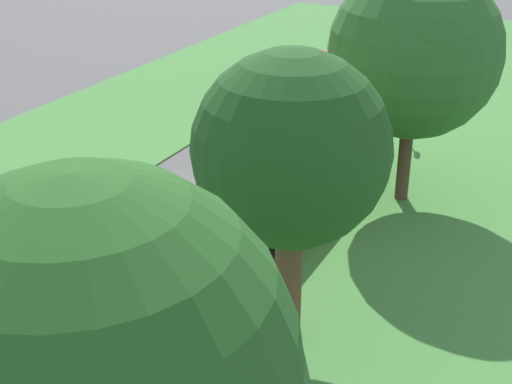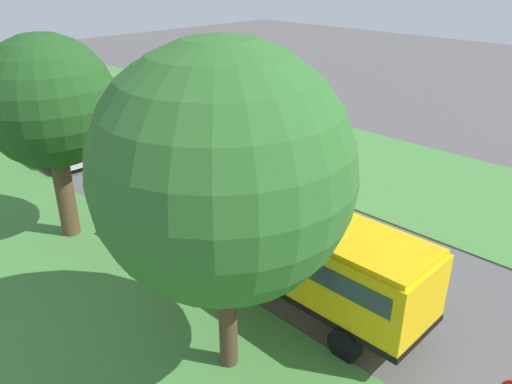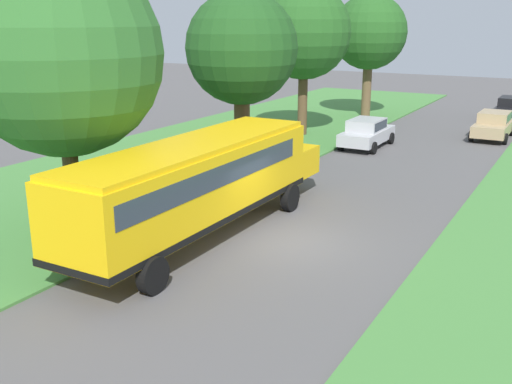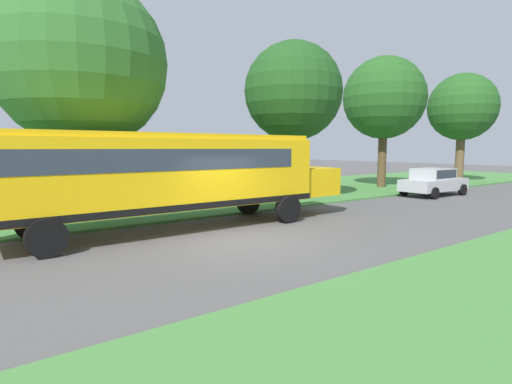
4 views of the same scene
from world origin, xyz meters
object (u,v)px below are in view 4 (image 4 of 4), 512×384
at_px(school_bus, 173,172).
at_px(oak_tree_roadside_mid, 292,94).
at_px(oak_tree_across_road, 462,107).
at_px(oak_tree_beside_bus, 85,60).
at_px(oak_tree_far_end, 384,98).
at_px(car_silver_nearest, 433,180).

distance_m(school_bus, oak_tree_roadside_mid, 9.44).
distance_m(oak_tree_roadside_mid, oak_tree_across_road, 17.91).
height_order(oak_tree_beside_bus, oak_tree_across_road, oak_tree_beside_bus).
relative_size(school_bus, oak_tree_across_road, 1.47).
bearing_deg(oak_tree_far_end, school_bus, -74.87).
height_order(school_bus, oak_tree_beside_bus, oak_tree_beside_bus).
bearing_deg(oak_tree_roadside_mid, oak_tree_beside_bus, -92.38).
distance_m(oak_tree_beside_bus, oak_tree_roadside_mid, 9.77).
distance_m(school_bus, car_silver_nearest, 16.02).
bearing_deg(car_silver_nearest, oak_tree_roadside_mid, -112.50).
bearing_deg(school_bus, oak_tree_roadside_mid, 112.60).
bearing_deg(oak_tree_across_road, school_bus, -81.74).
relative_size(oak_tree_roadside_mid, oak_tree_far_end, 0.92).
bearing_deg(car_silver_nearest, oak_tree_beside_bus, -101.77).
xyz_separation_m(school_bus, oak_tree_beside_bus, (-3.77, -1.65, 3.99)).
xyz_separation_m(oak_tree_beside_bus, oak_tree_far_end, (-0.96, 19.16, 0.11)).
xyz_separation_m(car_silver_nearest, oak_tree_far_end, (-4.63, 1.52, 5.15)).
relative_size(car_silver_nearest, oak_tree_across_road, 0.52).
bearing_deg(school_bus, oak_tree_far_end, 105.13).
distance_m(car_silver_nearest, oak_tree_beside_bus, 18.70).
relative_size(car_silver_nearest, oak_tree_beside_bus, 0.50).
relative_size(oak_tree_beside_bus, oak_tree_roadside_mid, 1.11).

